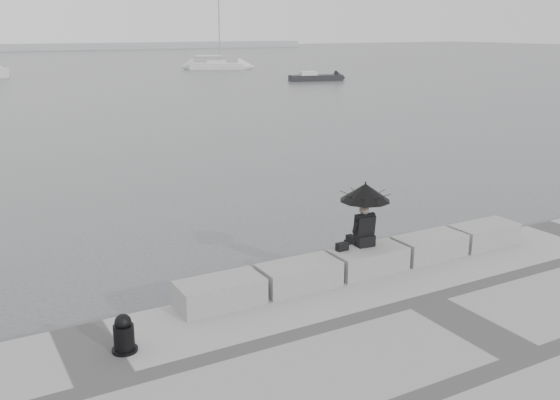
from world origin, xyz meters
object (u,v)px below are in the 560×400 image
seated_person (365,201)px  sailboat_right (217,65)px  mooring_bollard (124,336)px  small_motorboat (316,78)px

seated_person → sailboat_right: 73.93m
mooring_bollard → sailboat_right: bearing=65.1°
seated_person → sailboat_right: bearing=75.1°
sailboat_right → small_motorboat: 22.40m
small_motorboat → mooring_bollard: bearing=-111.3°
sailboat_right → seated_person: bearing=-85.5°
sailboat_right → small_motorboat: sailboat_right is taller
mooring_bollard → sailboat_right: (32.43, 69.87, -0.24)m
small_motorboat → sailboat_right: bearing=108.1°
small_motorboat → seated_person: bearing=-107.3°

